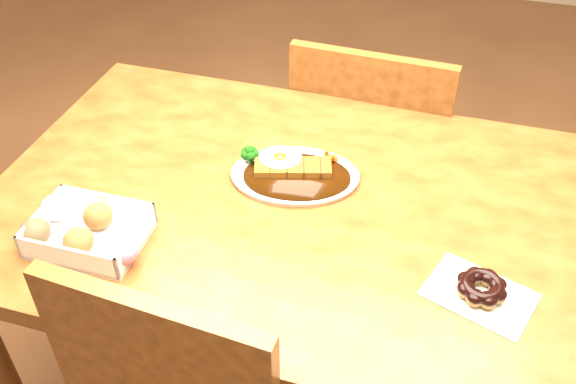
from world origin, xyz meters
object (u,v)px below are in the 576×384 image
(katsu_curry_plate, at_px, (293,172))
(pon_de_ring, at_px, (481,288))
(chair_far, at_px, (372,160))
(donut_box, at_px, (85,230))
(table, at_px, (292,235))

(katsu_curry_plate, distance_m, pon_de_ring, 0.45)
(chair_far, relative_size, pon_de_ring, 4.30)
(chair_far, bearing_deg, donut_box, 64.26)
(donut_box, bearing_deg, chair_far, 61.76)
(table, relative_size, donut_box, 5.25)
(donut_box, xyz_separation_m, pon_de_ring, (0.70, 0.07, -0.01))
(chair_far, xyz_separation_m, katsu_curry_plate, (-0.10, -0.47, 0.28))
(katsu_curry_plate, distance_m, donut_box, 0.42)
(table, xyz_separation_m, donut_box, (-0.33, -0.22, 0.13))
(table, bearing_deg, pon_de_ring, -21.76)
(table, distance_m, pon_de_ring, 0.42)
(table, distance_m, katsu_curry_plate, 0.13)
(donut_box, bearing_deg, katsu_curry_plate, 43.21)
(chair_far, xyz_separation_m, donut_box, (-0.41, -0.76, 0.30))
(chair_far, height_order, pon_de_ring, chair_far)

